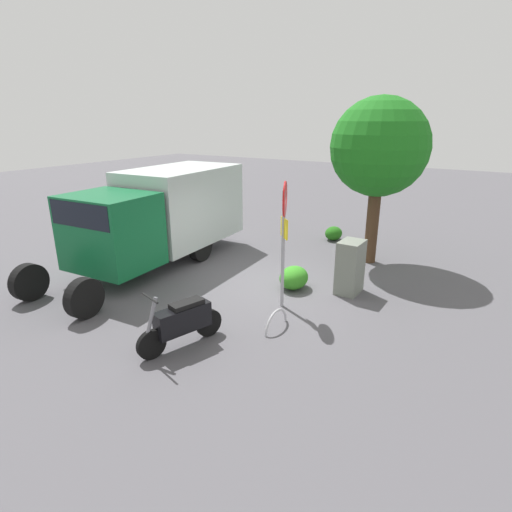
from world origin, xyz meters
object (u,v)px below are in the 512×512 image
Objects in this scene: box_truck_near at (160,212)px; stop_sign at (284,226)px; bike_rack_hoop at (276,328)px; motorcycle at (182,321)px; street_tree at (379,148)px; utility_cabinet at (350,267)px.

stop_sign is at bearing 75.92° from box_truck_near.
box_truck_near reaches higher than bike_rack_hoop.
motorcycle is 0.37× the size of street_tree.
motorcycle is (3.39, 3.78, -1.01)m from box_truck_near.
box_truck_near is at bearing -82.63° from utility_cabinet.
street_tree is (-4.14, 0.76, 1.42)m from stop_sign.
utility_cabinet is 2.75m from bike_rack_hoop.
street_tree reaches higher than motorcycle.
motorcycle is 2.07× the size of bike_rack_hoop.
box_truck_near reaches higher than motorcycle.
stop_sign is (-2.54, 0.77, 1.40)m from motorcycle.
stop_sign reaches higher than bike_rack_hoop.
motorcycle is 0.61× the size of stop_sign.
box_truck_near is 4.05× the size of motorcycle.
utility_cabinet reaches higher than motorcycle.
street_tree is 3.57× the size of utility_cabinet.
street_tree reaches higher than utility_cabinet.
street_tree is at bearing 176.04° from bike_rack_hoop.
motorcycle is at bearing -37.69° from bike_rack_hoop.
utility_cabinet is (-1.58, 1.03, -1.26)m from stop_sign.
motorcycle reaches higher than bike_rack_hoop.
box_truck_near is 5.18m from motorcycle.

